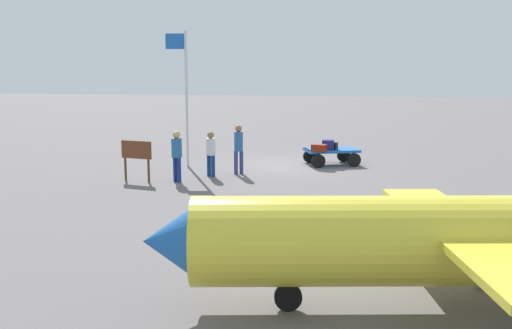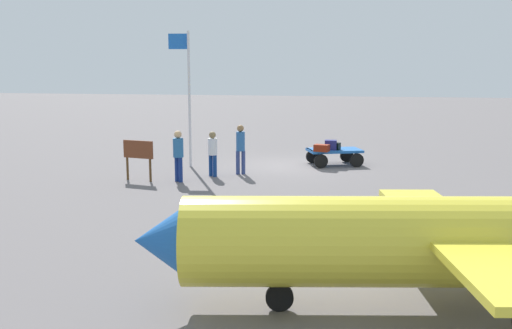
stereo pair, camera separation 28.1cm
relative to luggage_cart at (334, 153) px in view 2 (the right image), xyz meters
The scene contains 11 objects.
ground_plane 1.80m from the luggage_cart, 17.60° to the left, with size 120.00×120.00×0.00m, color #655F5F.
luggage_cart is the anchor object (origin of this frame).
suitcase_tan 0.91m from the luggage_cart, 61.40° to the left, with size 0.62×0.47×0.27m.
suitcase_grey 0.43m from the luggage_cart, 64.41° to the left, with size 0.47×0.38×0.38m.
suitcase_olive 0.34m from the luggage_cart, 89.51° to the left, with size 0.56×0.41×0.28m.
worker_lead 5.23m from the luggage_cart, 39.85° to the left, with size 0.44×0.44×1.60m.
worker_trailing 4.18m from the luggage_cart, 40.72° to the left, with size 0.40×0.40×1.79m.
worker_supervisor 6.65m from the luggage_cart, 42.95° to the left, with size 0.48×0.48×1.73m.
airplane_near 13.83m from the luggage_cart, 100.68° to the left, with size 9.18×5.89×3.03m.
flagpole 6.27m from the luggage_cart, 15.53° to the left, with size 0.82×0.15×5.18m.
signboard 7.79m from the luggage_cart, 36.64° to the left, with size 1.14×0.27×1.38m.
Camera 2 is at (-3.29, 21.81, 3.74)m, focal length 39.77 mm.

